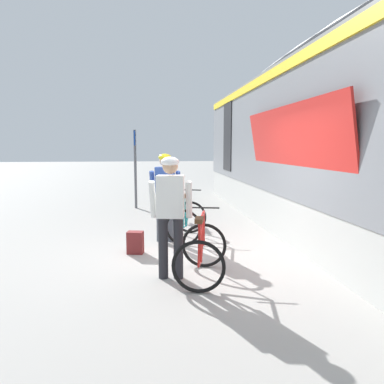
% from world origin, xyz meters
% --- Properties ---
extents(ground_plane, '(80.00, 80.00, 0.00)m').
position_xyz_m(ground_plane, '(0.00, 0.00, 0.00)').
color(ground_plane, '#A09E99').
extents(cyclist_near_in_blue, '(0.64, 0.37, 1.76)m').
position_xyz_m(cyclist_near_in_blue, '(-0.58, 1.25, 1.05)').
color(cyclist_near_in_blue, '#4C515B').
rests_on(cyclist_near_in_blue, ground).
extents(cyclist_far_in_white, '(0.65, 0.38, 1.76)m').
position_xyz_m(cyclist_far_in_white, '(-0.61, -0.81, 1.05)').
color(cyclist_far_in_white, '#232328').
rests_on(cyclist_far_in_white, ground).
extents(bicycle_near_teal, '(0.96, 1.22, 0.99)m').
position_xyz_m(bicycle_near_teal, '(-0.13, 1.38, 0.40)').
color(bicycle_near_teal, black).
rests_on(bicycle_near_teal, ground).
extents(bicycle_far_red, '(0.93, 1.20, 0.99)m').
position_xyz_m(bicycle_far_red, '(-0.17, -0.90, 0.40)').
color(bicycle_far_red, black).
rests_on(bicycle_far_red, ground).
extents(backpack_on_platform, '(0.31, 0.24, 0.40)m').
position_xyz_m(backpack_on_platform, '(-1.16, 0.48, 0.20)').
color(backpack_on_platform, maroon).
rests_on(backpack_on_platform, ground).
extents(platform_sign_post, '(0.08, 0.70, 2.40)m').
position_xyz_m(platform_sign_post, '(-1.29, 5.29, 1.62)').
color(platform_sign_post, '#595B60').
rests_on(platform_sign_post, ground).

